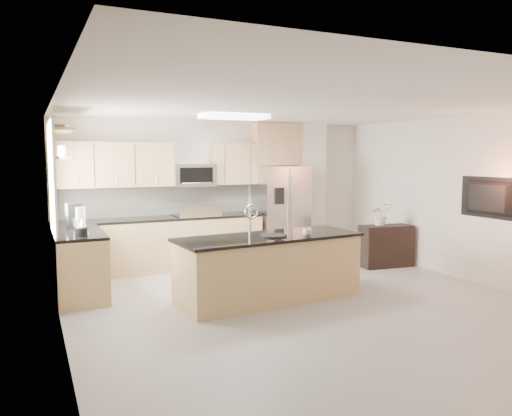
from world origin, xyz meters
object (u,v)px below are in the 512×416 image
island (269,267)px  cup (307,232)px  range (196,240)px  bowl (59,127)px  platter (273,236)px  flower_vase (381,208)px  coffee_maker (74,216)px  credenza (386,246)px  microwave (193,175)px  blender (81,224)px  television (486,198)px  kettle (83,225)px  refrigerator (280,213)px

island → cup: size_ratio=20.32×
range → bowl: bowl is taller
platter → flower_vase: (2.68, 1.09, 0.15)m
island → range: bearing=91.9°
cup → flower_vase: (2.25, 1.26, 0.10)m
coffee_maker → range: bearing=19.5°
coffee_maker → flower_vase: size_ratio=0.61×
credenza → bowl: bearing=179.1°
island → bowl: 3.60m
island → flower_vase: size_ratio=4.35×
microwave → blender: bearing=-140.8°
bowl → television: size_ratio=0.37×
credenza → coffee_maker: bearing=179.3°
island → platter: size_ratio=7.23×
microwave → flower_vase: (2.99, -1.48, -0.59)m
range → coffee_maker: 2.31m
coffee_maker → television: (5.61, -2.38, 0.26)m
coffee_maker → credenza: bearing=-7.3°
blender → bowl: bearing=101.4°
range → platter: size_ratio=3.12×
range → flower_vase: bearing=-24.3°
kettle → flower_vase: 5.01m
credenza → kettle: kettle is taller
refrigerator → bowl: (-3.91, -0.66, 1.50)m
range → platter: 2.50m
kettle → bowl: 1.49m
credenza → television: size_ratio=0.86×
refrigerator → kettle: (-3.68, -1.22, 0.14)m
microwave → credenza: 3.66m
cup → kettle: size_ratio=0.53×
island → television: size_ratio=2.45×
cup → kettle: kettle is taller
island → coffee_maker: bearing=140.8°
range → blender: bearing=-142.9°
kettle → coffee_maker: bearing=97.5°
microwave → credenza: size_ratio=0.82×
platter → television: 3.31m
blender → bowl: bowl is taller
television → refrigerator: bearing=31.0°
refrigerator → blender: bearing=-157.8°
microwave → television: 4.79m
refrigerator → television: bearing=-59.0°
refrigerator → bowl: 4.24m
island → cup: 0.72m
microwave → platter: microwave is taller
range → credenza: (3.08, -1.40, -0.10)m
island → kettle: size_ratio=10.75×
refrigerator → platter: refrigerator is taller
coffee_maker → kettle: bearing=-82.5°
blender → island: bearing=-18.7°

